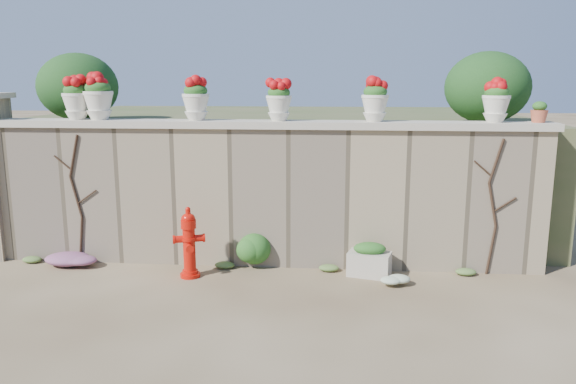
# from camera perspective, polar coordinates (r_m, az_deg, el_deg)

# --- Properties ---
(ground) EXTENTS (80.00, 80.00, 0.00)m
(ground) POSITION_cam_1_polar(r_m,az_deg,el_deg) (6.75, -4.73, -12.03)
(ground) COLOR brown
(ground) RESTS_ON ground
(stone_wall) EXTENTS (8.00, 0.40, 2.00)m
(stone_wall) POSITION_cam_1_polar(r_m,az_deg,el_deg) (8.15, -2.74, -0.50)
(stone_wall) COLOR #8D7B5E
(stone_wall) RESTS_ON ground
(wall_cap) EXTENTS (8.10, 0.52, 0.10)m
(wall_cap) POSITION_cam_1_polar(r_m,az_deg,el_deg) (8.00, -2.82, 6.88)
(wall_cap) COLOR #B9B09C
(wall_cap) RESTS_ON stone_wall
(raised_fill) EXTENTS (9.00, 6.00, 2.00)m
(raised_fill) POSITION_cam_1_polar(r_m,az_deg,el_deg) (11.28, -0.59, 2.87)
(raised_fill) COLOR #384C23
(raised_fill) RESTS_ON ground
(back_shrub_left) EXTENTS (1.30, 1.30, 1.10)m
(back_shrub_left) POSITION_cam_1_polar(r_m,az_deg,el_deg) (10.05, -20.55, 9.97)
(back_shrub_left) COLOR #143814
(back_shrub_left) RESTS_ON raised_fill
(back_shrub_right) EXTENTS (1.30, 1.30, 1.10)m
(back_shrub_right) POSITION_cam_1_polar(r_m,az_deg,el_deg) (9.39, 19.58, 9.98)
(back_shrub_right) COLOR #143814
(back_shrub_right) RESTS_ON raised_fill
(vine_left) EXTENTS (0.60, 0.04, 1.91)m
(vine_left) POSITION_cam_1_polar(r_m,az_deg,el_deg) (8.71, -20.65, -0.51)
(vine_left) COLOR black
(vine_left) RESTS_ON ground
(vine_right) EXTENTS (0.60, 0.04, 1.91)m
(vine_right) POSITION_cam_1_polar(r_m,az_deg,el_deg) (8.15, 20.14, -1.25)
(vine_right) COLOR black
(vine_right) RESTS_ON ground
(fire_hydrant) EXTENTS (0.43, 0.30, 0.98)m
(fire_hydrant) POSITION_cam_1_polar(r_m,az_deg,el_deg) (7.80, -10.02, -5.06)
(fire_hydrant) COLOR red
(fire_hydrant) RESTS_ON ground
(planter_box) EXTENTS (0.64, 0.47, 0.48)m
(planter_box) POSITION_cam_1_polar(r_m,az_deg,el_deg) (7.89, 8.27, -6.88)
(planter_box) COLOR #B9B09C
(planter_box) RESTS_ON ground
(green_shrub) EXTENTS (0.66, 0.59, 0.63)m
(green_shrub) POSITION_cam_1_polar(r_m,az_deg,el_deg) (8.10, -3.99, -5.60)
(green_shrub) COLOR #1E5119
(green_shrub) RESTS_ON ground
(magenta_clump) EXTENTS (0.89, 0.59, 0.24)m
(magenta_clump) POSITION_cam_1_polar(r_m,az_deg,el_deg) (8.76, -20.69, -6.35)
(magenta_clump) COLOR #B123A2
(magenta_clump) RESTS_ON ground
(white_flowers) EXTENTS (0.55, 0.44, 0.20)m
(white_flowers) POSITION_cam_1_polar(r_m,az_deg,el_deg) (7.59, 10.88, -8.69)
(white_flowers) COLOR white
(white_flowers) RESTS_ON ground
(urn_pot_0) EXTENTS (0.39, 0.39, 0.61)m
(urn_pot_0) POSITION_cam_1_polar(r_m,az_deg,el_deg) (8.75, -20.73, 8.87)
(urn_pot_0) COLOR silver
(urn_pot_0) RESTS_ON wall_cap
(urn_pot_1) EXTENTS (0.42, 0.42, 0.66)m
(urn_pot_1) POSITION_cam_1_polar(r_m,az_deg,el_deg) (8.61, -18.71, 9.13)
(urn_pot_1) COLOR silver
(urn_pot_1) RESTS_ON wall_cap
(urn_pot_2) EXTENTS (0.39, 0.39, 0.60)m
(urn_pot_2) POSITION_cam_1_polar(r_m,az_deg,el_deg) (8.15, -9.35, 9.29)
(urn_pot_2) COLOR silver
(urn_pot_2) RESTS_ON wall_cap
(urn_pot_3) EXTENTS (0.36, 0.36, 0.57)m
(urn_pot_3) POSITION_cam_1_polar(r_m,az_deg,el_deg) (7.95, -0.93, 9.26)
(urn_pot_3) COLOR silver
(urn_pot_3) RESTS_ON wall_cap
(urn_pot_4) EXTENTS (0.38, 0.38, 0.59)m
(urn_pot_4) POSITION_cam_1_polar(r_m,az_deg,el_deg) (7.92, 8.83, 9.20)
(urn_pot_4) COLOR silver
(urn_pot_4) RESTS_ON wall_cap
(urn_pot_5) EXTENTS (0.37, 0.37, 0.58)m
(urn_pot_5) POSITION_cam_1_polar(r_m,az_deg,el_deg) (8.19, 20.39, 8.68)
(urn_pot_5) COLOR silver
(urn_pot_5) RESTS_ON wall_cap
(terracotta_pot) EXTENTS (0.23, 0.23, 0.28)m
(terracotta_pot) POSITION_cam_1_polar(r_m,az_deg,el_deg) (8.37, 24.15, 7.33)
(terracotta_pot) COLOR #B15136
(terracotta_pot) RESTS_ON wall_cap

